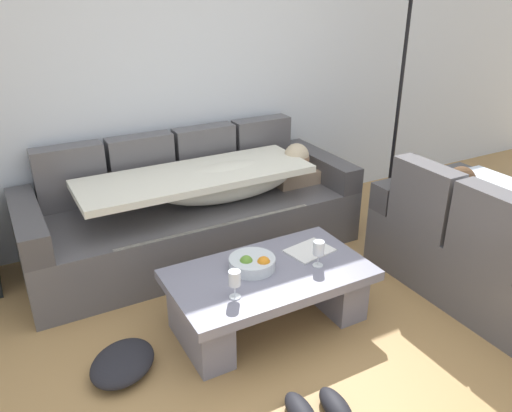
{
  "coord_description": "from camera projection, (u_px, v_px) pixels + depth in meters",
  "views": [
    {
      "loc": [
        -1.42,
        -1.69,
        1.98
      ],
      "look_at": [
        0.09,
        1.07,
        0.55
      ],
      "focal_mm": 35.54,
      "sensor_mm": 36.0,
      "label": 1
    }
  ],
  "objects": [
    {
      "name": "couch_along_wall",
      "position": [
        198.0,
        211.0,
        3.9
      ],
      "size": [
        2.49,
        0.92,
        0.88
      ],
      "color": "#585558",
      "rests_on": "ground_plane"
    },
    {
      "name": "ground_plane",
      "position": [
        335.0,
        370.0,
        2.79
      ],
      "size": [
        14.0,
        14.0,
        0.0
      ],
      "primitive_type": "plane",
      "color": "#AE844D"
    },
    {
      "name": "fruit_bowl",
      "position": [
        253.0,
        263.0,
        3.02
      ],
      "size": [
        0.28,
        0.28,
        0.1
      ],
      "color": "silver",
      "rests_on": "coffee_table"
    },
    {
      "name": "wine_glass_near_right",
      "position": [
        319.0,
        249.0,
        3.02
      ],
      "size": [
        0.07,
        0.07,
        0.17
      ],
      "color": "silver",
      "rests_on": "coffee_table"
    },
    {
      "name": "open_magazine",
      "position": [
        310.0,
        250.0,
        3.23
      ],
      "size": [
        0.31,
        0.25,
        0.01
      ],
      "primitive_type": "cube",
      "rotation": [
        0.0,
        0.0,
        0.17
      ],
      "color": "white",
      "rests_on": "coffee_table"
    },
    {
      "name": "floor_lamp",
      "position": [
        400.0,
        89.0,
        4.26
      ],
      "size": [
        0.33,
        0.31,
        1.95
      ],
      "color": "black",
      "rests_on": "ground_plane"
    },
    {
      "name": "coffee_table",
      "position": [
        269.0,
        291.0,
        3.08
      ],
      "size": [
        1.2,
        0.68,
        0.38
      ],
      "color": "gray",
      "rests_on": "ground_plane"
    },
    {
      "name": "crumpled_garment",
      "position": [
        123.0,
        363.0,
        2.76
      ],
      "size": [
        0.51,
        0.51,
        0.12
      ],
      "primitive_type": "ellipsoid",
      "rotation": [
        0.0,
        0.0,
        0.75
      ],
      "color": "#232328",
      "rests_on": "ground_plane"
    },
    {
      "name": "wine_glass_near_left",
      "position": [
        235.0,
        279.0,
        2.72
      ],
      "size": [
        0.07,
        0.07,
        0.17
      ],
      "color": "silver",
      "rests_on": "coffee_table"
    },
    {
      "name": "pair_of_shoes",
      "position": [
        319.0,
        410.0,
        2.48
      ],
      "size": [
        0.32,
        0.34,
        0.09
      ],
      "color": "black",
      "rests_on": "ground_plane"
    },
    {
      "name": "back_wall",
      "position": [
        179.0,
        65.0,
        3.95
      ],
      "size": [
        9.0,
        0.1,
        2.7
      ],
      "primitive_type": "cube",
      "color": "silver",
      "rests_on": "ground_plane"
    }
  ]
}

